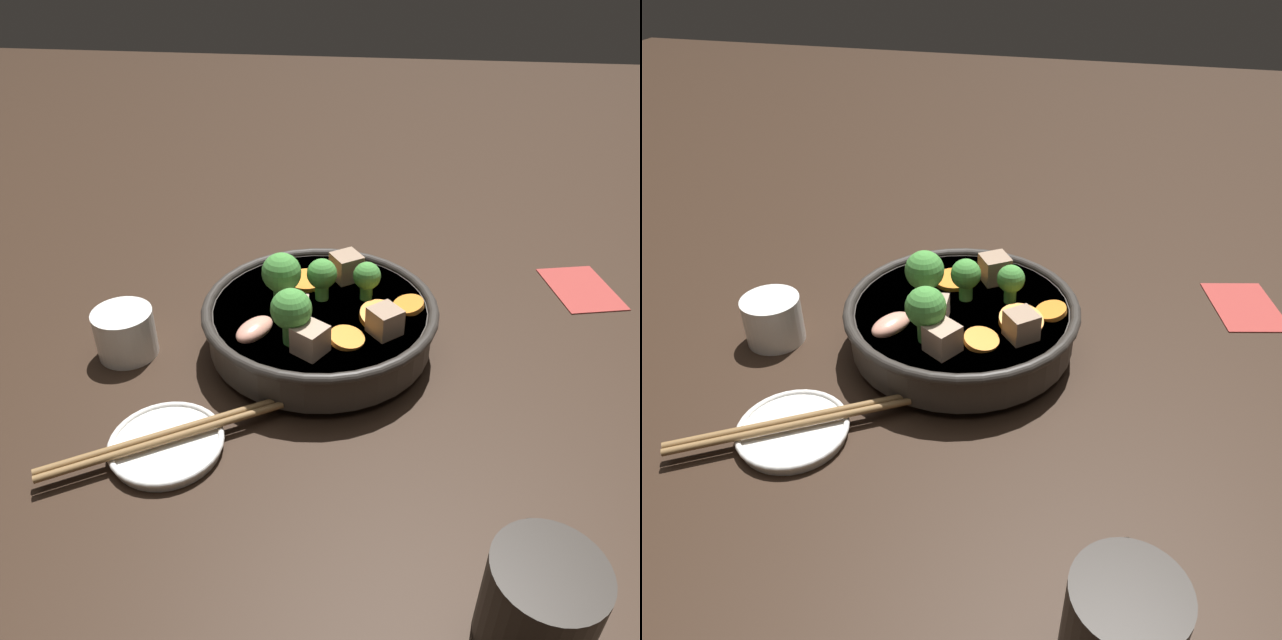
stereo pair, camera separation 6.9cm
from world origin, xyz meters
TOP-DOWN VIEW (x-y plane):
  - ground_plane at (0.00, 0.00)m, footprint 3.00×3.00m
  - stirfry_bowl at (-0.00, 0.00)m, footprint 0.26×0.26m
  - side_saucer at (-0.18, 0.12)m, footprint 0.11×0.11m
  - tea_cup at (-0.04, 0.21)m, footprint 0.07×0.07m
  - dark_mug at (-0.32, -0.18)m, footprint 0.10×0.08m
  - napkin at (0.16, -0.32)m, footprint 0.12×0.10m
  - chopsticks_pair at (-0.18, 0.12)m, footprint 0.13×0.20m

SIDE VIEW (x-z plane):
  - ground_plane at x=0.00m, z-range 0.00..0.00m
  - napkin at x=0.16m, z-range 0.00..0.00m
  - side_saucer at x=-0.18m, z-range 0.00..0.01m
  - chopsticks_pair at x=-0.18m, z-range 0.01..0.02m
  - tea_cup at x=-0.04m, z-range 0.00..0.06m
  - stirfry_bowl at x=0.00m, z-range -0.02..0.10m
  - dark_mug at x=-0.32m, z-range 0.00..0.08m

